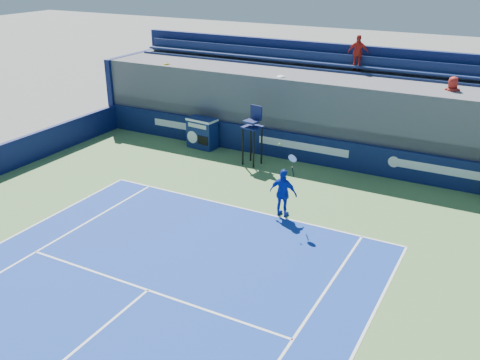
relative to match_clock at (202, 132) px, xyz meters
The scene contains 5 objects.
back_hoarding 4.71m from the match_clock, ahead, with size 20.40×0.21×1.20m.
match_clock is the anchor object (origin of this frame).
umpire_chair 3.13m from the match_clock, 14.34° to the right, with size 0.80×0.80×2.48m.
tennis_player 7.54m from the match_clock, 37.12° to the right, with size 0.98×0.43×2.57m.
stadium_seating 5.44m from the match_clock, 28.59° to the left, with size 21.00×4.05×4.94m.
Camera 1 is at (7.70, -2.80, 8.15)m, focal length 40.00 mm.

